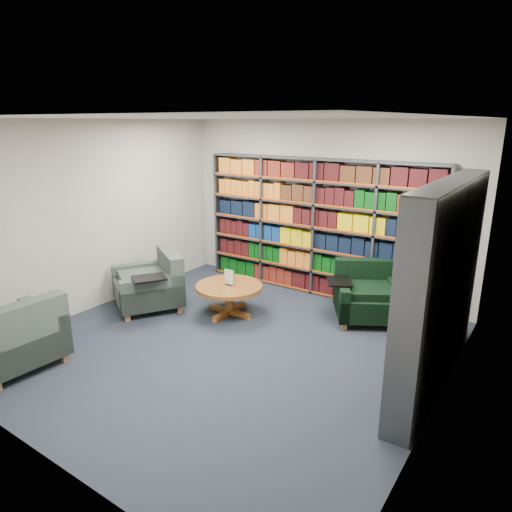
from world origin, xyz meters
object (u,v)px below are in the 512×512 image
Objects in this scene: chair_teal_left at (154,285)px; coffee_table at (229,291)px; chair_green_right at (366,296)px; chair_teal_front at (16,340)px.

coffee_table is at bearing 19.52° from chair_teal_left.
chair_teal_front reaches higher than chair_green_right.
chair_teal_front is 2.82m from coffee_table.
chair_green_right is 1.24× the size of coffee_table.
coffee_table is (-1.70, -1.05, 0.04)m from chair_green_right.
chair_teal_left reaches higher than chair_green_right.
chair_teal_front reaches higher than coffee_table.
chair_teal_front reaches higher than chair_teal_left.
chair_green_right is 2.00m from coffee_table.
chair_green_right is at bearing 27.16° from chair_teal_left.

